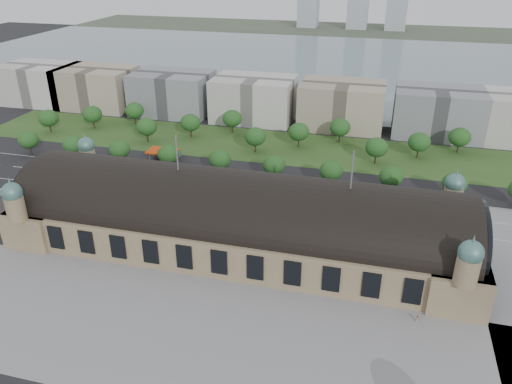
% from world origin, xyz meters
% --- Properties ---
extents(ground, '(900.00, 900.00, 0.00)m').
position_xyz_m(ground, '(0.00, 0.00, 0.00)').
color(ground, black).
rests_on(ground, ground).
extents(station, '(150.00, 48.40, 44.30)m').
position_xyz_m(station, '(0.00, 0.00, 10.28)').
color(station, '#96815D').
rests_on(station, ground).
extents(plaza_south, '(190.00, 48.00, 0.12)m').
position_xyz_m(plaza_south, '(10.00, -44.00, 0.00)').
color(plaza_south, gray).
rests_on(plaza_south, ground).
extents(road_slab, '(260.00, 26.00, 0.10)m').
position_xyz_m(road_slab, '(-20.00, 38.00, 0.00)').
color(road_slab, black).
rests_on(road_slab, ground).
extents(grass_belt, '(300.00, 45.00, 0.10)m').
position_xyz_m(grass_belt, '(-15.00, 93.00, 0.00)').
color(grass_belt, '#2E4E1F').
rests_on(grass_belt, ground).
extents(petrol_station, '(14.00, 13.00, 5.05)m').
position_xyz_m(petrol_station, '(-53.91, 65.28, 2.95)').
color(petrol_station, '#C33C0B').
rests_on(petrol_station, ground).
extents(lake, '(700.00, 320.00, 0.08)m').
position_xyz_m(lake, '(0.00, 298.00, 0.00)').
color(lake, slate).
rests_on(lake, ground).
extents(far_shore, '(700.00, 120.00, 0.14)m').
position_xyz_m(far_shore, '(0.00, 498.00, 0.00)').
color(far_shore, '#44513D').
rests_on(far_shore, ground).
extents(office_0, '(45.00, 32.00, 24.00)m').
position_xyz_m(office_0, '(-170.00, 133.00, 12.00)').
color(office_0, beige).
rests_on(office_0, ground).
extents(office_1, '(45.00, 32.00, 24.00)m').
position_xyz_m(office_1, '(-130.00, 133.00, 12.00)').
color(office_1, tan).
rests_on(office_1, ground).
extents(office_2, '(45.00, 32.00, 24.00)m').
position_xyz_m(office_2, '(-80.00, 133.00, 12.00)').
color(office_2, gray).
rests_on(office_2, ground).
extents(office_3, '(45.00, 32.00, 24.00)m').
position_xyz_m(office_3, '(-30.00, 133.00, 12.00)').
color(office_3, beige).
rests_on(office_3, ground).
extents(office_4, '(45.00, 32.00, 24.00)m').
position_xyz_m(office_4, '(20.00, 133.00, 12.00)').
color(office_4, tan).
rests_on(office_4, ground).
extents(office_5, '(45.00, 32.00, 24.00)m').
position_xyz_m(office_5, '(70.00, 133.00, 12.00)').
color(office_5, gray).
rests_on(office_5, ground).
extents(tree_row_0, '(9.60, 9.60, 11.52)m').
position_xyz_m(tree_row_0, '(-120.00, 53.00, 7.43)').
color(tree_row_0, '#2D2116').
rests_on(tree_row_0, ground).
extents(tree_row_1, '(9.60, 9.60, 11.52)m').
position_xyz_m(tree_row_1, '(-96.00, 53.00, 7.43)').
color(tree_row_1, '#2D2116').
rests_on(tree_row_1, ground).
extents(tree_row_2, '(9.60, 9.60, 11.52)m').
position_xyz_m(tree_row_2, '(-72.00, 53.00, 7.43)').
color(tree_row_2, '#2D2116').
rests_on(tree_row_2, ground).
extents(tree_row_3, '(9.60, 9.60, 11.52)m').
position_xyz_m(tree_row_3, '(-48.00, 53.00, 7.43)').
color(tree_row_3, '#2D2116').
rests_on(tree_row_3, ground).
extents(tree_row_4, '(9.60, 9.60, 11.52)m').
position_xyz_m(tree_row_4, '(-24.00, 53.00, 7.43)').
color(tree_row_4, '#2D2116').
rests_on(tree_row_4, ground).
extents(tree_row_5, '(9.60, 9.60, 11.52)m').
position_xyz_m(tree_row_5, '(0.00, 53.00, 7.43)').
color(tree_row_5, '#2D2116').
rests_on(tree_row_5, ground).
extents(tree_row_6, '(9.60, 9.60, 11.52)m').
position_xyz_m(tree_row_6, '(24.00, 53.00, 7.43)').
color(tree_row_6, '#2D2116').
rests_on(tree_row_6, ground).
extents(tree_row_7, '(9.60, 9.60, 11.52)m').
position_xyz_m(tree_row_7, '(48.00, 53.00, 7.43)').
color(tree_row_7, '#2D2116').
rests_on(tree_row_7, ground).
extents(tree_row_8, '(9.60, 9.60, 11.52)m').
position_xyz_m(tree_row_8, '(72.00, 53.00, 7.43)').
color(tree_row_8, '#2D2116').
rests_on(tree_row_8, ground).
extents(tree_belt_0, '(10.40, 10.40, 12.48)m').
position_xyz_m(tree_belt_0, '(-130.00, 83.00, 8.05)').
color(tree_belt_0, '#2D2116').
rests_on(tree_belt_0, ground).
extents(tree_belt_1, '(10.40, 10.40, 12.48)m').
position_xyz_m(tree_belt_1, '(-111.00, 95.00, 8.05)').
color(tree_belt_1, '#2D2116').
rests_on(tree_belt_1, ground).
extents(tree_belt_2, '(10.40, 10.40, 12.48)m').
position_xyz_m(tree_belt_2, '(-92.00, 107.00, 8.05)').
color(tree_belt_2, '#2D2116').
rests_on(tree_belt_2, ground).
extents(tree_belt_3, '(10.40, 10.40, 12.48)m').
position_xyz_m(tree_belt_3, '(-73.00, 83.00, 8.05)').
color(tree_belt_3, '#2D2116').
rests_on(tree_belt_3, ground).
extents(tree_belt_4, '(10.40, 10.40, 12.48)m').
position_xyz_m(tree_belt_4, '(-54.00, 95.00, 8.05)').
color(tree_belt_4, '#2D2116').
rests_on(tree_belt_4, ground).
extents(tree_belt_5, '(10.40, 10.40, 12.48)m').
position_xyz_m(tree_belt_5, '(-35.00, 107.00, 8.05)').
color(tree_belt_5, '#2D2116').
rests_on(tree_belt_5, ground).
extents(tree_belt_6, '(10.40, 10.40, 12.48)m').
position_xyz_m(tree_belt_6, '(-16.00, 83.00, 8.05)').
color(tree_belt_6, '#2D2116').
rests_on(tree_belt_6, ground).
extents(tree_belt_7, '(10.40, 10.40, 12.48)m').
position_xyz_m(tree_belt_7, '(3.00, 95.00, 8.05)').
color(tree_belt_7, '#2D2116').
rests_on(tree_belt_7, ground).
extents(tree_belt_8, '(10.40, 10.40, 12.48)m').
position_xyz_m(tree_belt_8, '(22.00, 107.00, 8.05)').
color(tree_belt_8, '#2D2116').
rests_on(tree_belt_8, ground).
extents(tree_belt_9, '(10.40, 10.40, 12.48)m').
position_xyz_m(tree_belt_9, '(41.00, 83.00, 8.05)').
color(tree_belt_9, '#2D2116').
rests_on(tree_belt_9, ground).
extents(tree_belt_10, '(10.40, 10.40, 12.48)m').
position_xyz_m(tree_belt_10, '(60.00, 95.00, 8.05)').
color(tree_belt_10, '#2D2116').
rests_on(tree_belt_10, ground).
extents(tree_belt_11, '(10.40, 10.40, 12.48)m').
position_xyz_m(tree_belt_11, '(79.00, 107.00, 8.05)').
color(tree_belt_11, '#2D2116').
rests_on(tree_belt_11, ground).
extents(traffic_car_0, '(4.74, 2.21, 1.57)m').
position_xyz_m(traffic_car_0, '(-107.10, 30.79, 0.79)').
color(traffic_car_0, silver).
rests_on(traffic_car_0, ground).
extents(traffic_car_1, '(4.43, 1.85, 1.42)m').
position_xyz_m(traffic_car_1, '(-80.16, 37.13, 0.71)').
color(traffic_car_1, gray).
rests_on(traffic_car_1, ground).
extents(traffic_car_4, '(4.40, 2.02, 1.46)m').
position_xyz_m(traffic_car_4, '(-11.15, 28.84, 0.73)').
color(traffic_car_4, '#1B1F4D').
rests_on(traffic_car_4, ground).
extents(traffic_car_5, '(4.77, 1.88, 1.55)m').
position_xyz_m(traffic_car_5, '(53.35, 40.39, 0.77)').
color(traffic_car_5, slate).
rests_on(traffic_car_5, ground).
extents(traffic_car_6, '(5.91, 2.97, 1.60)m').
position_xyz_m(traffic_car_6, '(60.91, 29.00, 0.80)').
color(traffic_car_6, silver).
rests_on(traffic_car_6, ground).
extents(parked_car_0, '(4.39, 3.51, 1.40)m').
position_xyz_m(parked_car_0, '(-80.00, 21.00, 0.70)').
color(parked_car_0, black).
rests_on(parked_car_0, ground).
extents(parked_car_1, '(5.25, 4.29, 1.33)m').
position_xyz_m(parked_car_1, '(-53.44, 21.90, 0.66)').
color(parked_car_1, maroon).
rests_on(parked_car_1, ground).
extents(parked_car_2, '(5.81, 4.87, 1.59)m').
position_xyz_m(parked_car_2, '(-54.54, 23.14, 0.80)').
color(parked_car_2, '#161840').
rests_on(parked_car_2, ground).
extents(parked_car_3, '(4.97, 3.76, 1.58)m').
position_xyz_m(parked_car_3, '(-46.19, 21.00, 0.79)').
color(parked_car_3, '#53545A').
rests_on(parked_car_3, ground).
extents(parked_car_4, '(4.55, 3.17, 1.42)m').
position_xyz_m(parked_car_4, '(-30.43, 22.84, 0.71)').
color(parked_car_4, silver).
rests_on(parked_car_4, ground).
extents(parked_car_5, '(5.39, 4.12, 1.36)m').
position_xyz_m(parked_car_5, '(-24.71, 25.00, 0.68)').
color(parked_car_5, gray).
rests_on(parked_car_5, ground).
extents(parked_car_6, '(5.09, 3.77, 1.37)m').
position_xyz_m(parked_car_6, '(-18.00, 21.70, 0.69)').
color(parked_car_6, black).
rests_on(parked_car_6, ground).
extents(bus_west, '(13.23, 3.15, 3.68)m').
position_xyz_m(bus_west, '(4.27, 30.44, 1.84)').
color(bus_west, red).
rests_on(bus_west, ground).
extents(bus_mid, '(10.60, 2.91, 2.92)m').
position_xyz_m(bus_mid, '(3.11, 32.00, 1.46)').
color(bus_mid, silver).
rests_on(bus_mid, ground).
extents(bus_east, '(11.67, 3.61, 3.20)m').
position_xyz_m(bus_east, '(40.00, 27.00, 1.60)').
color(bus_east, beige).
rests_on(bus_east, ground).
extents(pedestrian_0, '(1.03, 0.74, 1.89)m').
position_xyz_m(pedestrian_0, '(56.81, -24.43, 0.95)').
color(pedestrian_0, gray).
rests_on(pedestrian_0, ground).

